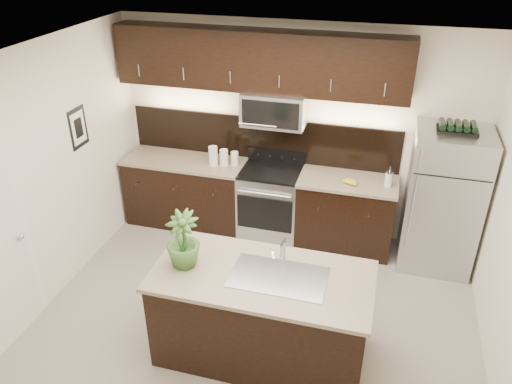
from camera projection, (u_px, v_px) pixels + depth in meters
ground at (254, 323)px, 5.19m from camera, size 4.50×4.50×0.00m
room_walls at (240, 179)px, 4.36m from camera, size 4.52×4.02×2.71m
counter_run at (255, 200)px, 6.49m from camera, size 3.51×0.65×0.94m
upper_fixtures at (261, 71)px, 5.80m from camera, size 3.49×0.40×1.66m
island at (262, 314)px, 4.63m from camera, size 1.96×0.96×0.94m
sink_faucet at (279, 275)px, 4.37m from camera, size 0.84×0.50×0.28m
refrigerator at (442, 200)px, 5.73m from camera, size 0.82×0.74×1.70m
wine_rack at (458, 127)px, 5.30m from camera, size 0.42×0.26×0.10m
plant at (183, 240)px, 4.40m from camera, size 0.34×0.34×0.54m
canisters at (221, 157)px, 6.29m from camera, size 0.36×0.18×0.25m
french_press at (389, 179)px, 5.79m from camera, size 0.09×0.09×0.26m
bananas at (347, 180)px, 5.91m from camera, size 0.22×0.20×0.06m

